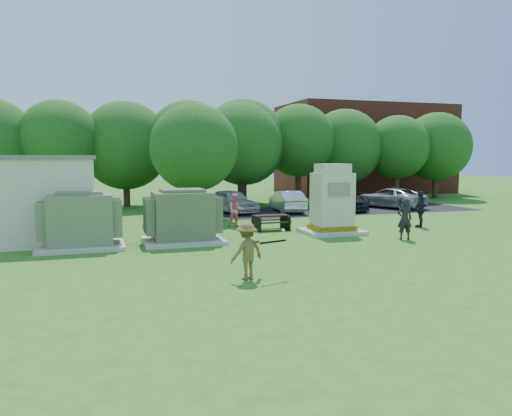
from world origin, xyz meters
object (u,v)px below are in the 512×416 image
object	(u,v)px
person_walking_right	(420,209)
car_silver_b	(390,198)
transformer_right	(183,218)
car_white	(232,201)
person_by_generator	(405,219)
car_dark	(339,199)
person_at_picnic	(236,210)
batter	(247,251)
generator_cabinet	(332,203)
transformer_left	(81,221)
car_silver_a	(287,201)
picnic_table	(271,221)

from	to	relation	value
person_walking_right	car_silver_b	distance (m)	9.08
transformer_right	car_white	world-z (taller)	transformer_right
person_by_generator	car_dark	xyz separation A→B (m)	(2.75, 10.91, -0.14)
person_at_picnic	car_dark	world-z (taller)	person_at_picnic
batter	car_dark	xyz separation A→B (m)	(10.61, 15.20, -0.09)
generator_cabinet	car_silver_b	distance (m)	12.19
transformer_left	car_silver_b	xyz separation A→B (m)	(18.67, 9.03, -0.32)
car_silver_a	picnic_table	bearing A→B (deg)	68.69
car_dark	car_silver_b	size ratio (longest dim) A/B	1.00
transformer_left	person_by_generator	xyz separation A→B (m)	(12.23, -2.02, -0.15)
picnic_table	person_at_picnic	world-z (taller)	person_at_picnic
picnic_table	person_walking_right	world-z (taller)	person_walking_right
picnic_table	car_white	size ratio (longest dim) A/B	0.39
transformer_left	person_at_picnic	distance (m)	7.67
transformer_left	person_walking_right	size ratio (longest dim) A/B	1.76
transformer_right	person_at_picnic	distance (m)	4.71
picnic_table	transformer_right	bearing A→B (deg)	-153.98
person_walking_right	car_silver_b	size ratio (longest dim) A/B	0.37
batter	car_silver_a	bearing A→B (deg)	-135.72
generator_cabinet	car_silver_a	bearing A→B (deg)	81.57
generator_cabinet	transformer_right	bearing A→B (deg)	-177.33
transformer_left	car_silver_a	size ratio (longest dim) A/B	0.77
transformer_left	car_silver_b	distance (m)	20.75
transformer_left	person_at_picnic	bearing A→B (deg)	27.55
picnic_table	batter	bearing A→B (deg)	-113.58
picnic_table	car_dark	distance (m)	9.67
transformer_right	car_white	distance (m)	10.44
generator_cabinet	car_silver_b	xyz separation A→B (m)	(8.48, 8.73, -0.66)
generator_cabinet	picnic_table	size ratio (longest dim) A/B	1.88
transformer_right	car_silver_a	xyz separation A→B (m)	(7.74, 8.76, -0.33)
picnic_table	person_walking_right	xyz separation A→B (m)	(6.92, -1.39, 0.43)
generator_cabinet	person_at_picnic	bearing A→B (deg)	136.25
person_walking_right	car_dark	bearing A→B (deg)	-135.21
generator_cabinet	car_white	world-z (taller)	generator_cabinet
batter	person_walking_right	xyz separation A→B (m)	(10.60, 7.06, 0.08)
person_by_generator	person_walking_right	world-z (taller)	person_walking_right
picnic_table	car_dark	xyz separation A→B (m)	(6.92, 6.76, 0.25)
car_silver_a	car_silver_b	distance (m)	7.23
car_silver_a	car_dark	world-z (taller)	car_dark
car_silver_a	car_dark	distance (m)	3.53
person_by_generator	batter	bearing A→B (deg)	42.95
transformer_right	batter	size ratio (longest dim) A/B	1.94
transformer_right	car_dark	size ratio (longest dim) A/B	0.64
picnic_table	car_white	bearing A→B (deg)	89.07
picnic_table	person_by_generator	distance (m)	5.90
generator_cabinet	person_at_picnic	world-z (taller)	generator_cabinet
person_walking_right	car_silver_a	bearing A→B (deg)	-111.45
picnic_table	person_at_picnic	bearing A→B (deg)	131.47
person_at_picnic	generator_cabinet	bearing A→B (deg)	-42.80
batter	car_silver_a	xyz separation A→B (m)	(7.07, 15.08, -0.13)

